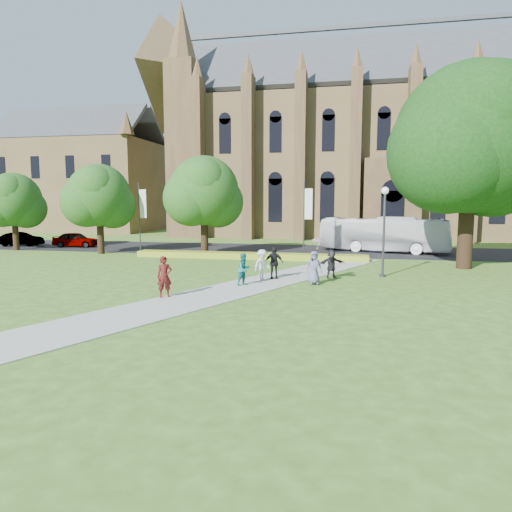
% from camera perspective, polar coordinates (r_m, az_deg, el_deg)
% --- Properties ---
extents(ground, '(160.00, 160.00, 0.00)m').
position_cam_1_polar(ground, '(22.10, -3.13, -4.68)').
color(ground, '#375E1C').
rests_on(ground, ground).
extents(road, '(160.00, 10.00, 0.02)m').
position_cam_1_polar(road, '(41.54, 3.84, 0.77)').
color(road, black).
rests_on(road, ground).
extents(footpath, '(15.58, 28.54, 0.04)m').
position_cam_1_polar(footpath, '(23.04, -2.50, -4.15)').
color(footpath, '#B2B2A8').
rests_on(footpath, ground).
extents(flower_hedge, '(18.00, 1.40, 0.45)m').
position_cam_1_polar(flower_hedge, '(35.20, -0.86, 0.03)').
color(flower_hedge, gold).
rests_on(flower_hedge, ground).
extents(cathedral, '(52.60, 18.25, 28.00)m').
position_cam_1_polar(cathedral, '(61.44, 16.13, 14.63)').
color(cathedral, brown).
rests_on(cathedral, ground).
extents(building_west, '(22.00, 14.00, 18.30)m').
position_cam_1_polar(building_west, '(74.45, -20.90, 10.13)').
color(building_west, brown).
rests_on(building_west, ground).
extents(streetlamp, '(0.44, 0.44, 5.24)m').
position_cam_1_polar(streetlamp, '(27.54, 15.73, 4.28)').
color(streetlamp, '#38383D').
rests_on(streetlamp, ground).
extents(large_tree, '(9.60, 9.60, 13.20)m').
position_cam_1_polar(large_tree, '(33.05, 25.25, 13.09)').
color(large_tree, '#332114').
rests_on(large_tree, ground).
extents(street_tree_0, '(5.20, 5.20, 7.50)m').
position_cam_1_polar(street_tree_0, '(40.50, -19.04, 7.15)').
color(street_tree_0, '#332114').
rests_on(street_tree_0, ground).
extents(street_tree_1, '(5.60, 5.60, 8.05)m').
position_cam_1_polar(street_tree_1, '(37.26, -6.52, 8.07)').
color(street_tree_1, '#332114').
rests_on(street_tree_1, ground).
extents(street_tree_2, '(4.80, 4.80, 6.95)m').
position_cam_1_polar(street_tree_2, '(46.49, -28.05, 6.21)').
color(street_tree_2, '#332114').
rests_on(street_tree_2, ground).
extents(banner_pole_0, '(0.70, 0.10, 6.00)m').
position_cam_1_polar(banner_pole_0, '(36.31, 6.19, 5.21)').
color(banner_pole_0, '#38383D').
rests_on(banner_pole_0, ground).
extents(banner_pole_1, '(0.70, 0.10, 6.00)m').
position_cam_1_polar(banner_pole_1, '(40.11, -14.23, 5.20)').
color(banner_pole_1, '#38383D').
rests_on(banner_pole_1, ground).
extents(tour_coach, '(11.26, 5.28, 3.06)m').
position_cam_1_polar(tour_coach, '(41.15, 15.66, 2.62)').
color(tour_coach, silver).
rests_on(tour_coach, road).
extents(car_0, '(4.38, 2.18, 1.44)m').
position_cam_1_polar(car_0, '(47.27, -21.61, 1.93)').
color(car_0, gray).
rests_on(car_0, road).
extents(car_1, '(4.31, 2.22, 1.35)m').
position_cam_1_polar(car_1, '(50.45, -27.33, 1.88)').
color(car_1, gray).
rests_on(car_1, road).
extents(pedestrian_0, '(0.83, 0.75, 1.90)m').
position_cam_1_polar(pedestrian_0, '(21.26, -11.37, -2.56)').
color(pedestrian_0, '#4C1211').
rests_on(pedestrian_0, footpath).
extents(pedestrian_1, '(1.00, 1.04, 1.68)m').
position_cam_1_polar(pedestrian_1, '(23.82, -1.49, -1.68)').
color(pedestrian_1, '#16706F').
rests_on(pedestrian_1, footpath).
extents(pedestrian_2, '(1.18, 1.27, 1.72)m').
position_cam_1_polar(pedestrian_2, '(25.28, 0.77, -1.13)').
color(pedestrian_2, silver).
rests_on(pedestrian_2, footpath).
extents(pedestrian_3, '(1.13, 0.64, 1.82)m').
position_cam_1_polar(pedestrian_3, '(25.88, 2.24, -0.84)').
color(pedestrian_3, black).
rests_on(pedestrian_3, footpath).
extents(pedestrian_4, '(0.97, 0.76, 1.75)m').
position_cam_1_polar(pedestrian_4, '(24.39, 7.27, -1.45)').
color(pedestrian_4, slate).
rests_on(pedestrian_4, footpath).
extents(pedestrian_5, '(1.58, 1.08, 1.63)m').
position_cam_1_polar(pedestrian_5, '(26.56, 9.42, -0.93)').
color(pedestrian_5, '#25232A').
rests_on(pedestrian_5, footpath).
extents(parasol, '(0.82, 0.82, 0.62)m').
position_cam_1_polar(parasol, '(24.34, 7.75, 1.33)').
color(parasol, tan).
rests_on(parasol, pedestrian_4).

